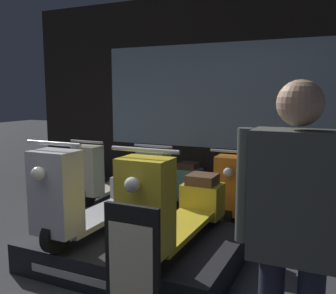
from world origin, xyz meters
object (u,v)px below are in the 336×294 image
person_right_browsing (294,224)px  scooter_backrow_1 (170,181)px  scooter_backrow_0 (109,174)px  scooter_display_right (175,207)px  scooter_display_left (95,196)px  scooter_backrow_2 (243,189)px  price_sign_board (132,276)px

person_right_browsing → scooter_backrow_1: bearing=124.3°
scooter_backrow_1 → person_right_browsing: size_ratio=0.99×
scooter_backrow_0 → scooter_display_right: bearing=-44.1°
scooter_display_left → person_right_browsing: size_ratio=0.99×
scooter_backrow_2 → price_sign_board: scooter_backrow_2 is taller
person_right_browsing → scooter_backrow_0: bearing=136.1°
scooter_display_left → price_sign_board: size_ratio=1.78×
scooter_backrow_1 → person_right_browsing: (2.01, -2.95, 0.63)m
scooter_display_right → price_sign_board: 0.99m
scooter_display_right → person_right_browsing: size_ratio=0.99×
scooter_backrow_1 → scooter_backrow_2: same height
scooter_backrow_2 → person_right_browsing: (0.96, -2.95, 0.63)m
person_right_browsing → price_sign_board: 1.09m
scooter_display_right → scooter_backrow_2: bearing=86.0°
scooter_display_right → person_right_browsing: bearing=-43.6°
scooter_display_right → person_right_browsing: 1.55m
scooter_display_right → scooter_backrow_1: (-0.92, 1.91, -0.27)m
person_right_browsing → price_sign_board: bearing=175.7°
scooter_backrow_0 → scooter_backrow_1: (1.05, 0.00, 0.00)m
scooter_backrow_2 → scooter_display_right: bearing=-94.0°
scooter_backrow_0 → scooter_backrow_1: size_ratio=1.00×
scooter_display_left → price_sign_board: scooter_display_left is taller
scooter_display_left → scooter_backrow_2: bearing=62.9°
scooter_display_left → price_sign_board: 1.38m
scooter_display_right → scooter_backrow_1: 2.14m
scooter_backrow_1 → price_sign_board: size_ratio=1.78×
person_right_browsing → price_sign_board: size_ratio=1.80×
scooter_display_left → person_right_browsing: person_right_browsing is taller
scooter_backrow_0 → person_right_browsing: bearing=-43.9°
scooter_backrow_0 → scooter_backrow_2: 2.10m
scooter_backrow_0 → person_right_browsing: 4.29m
scooter_display_left → scooter_display_right: bearing=0.0°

